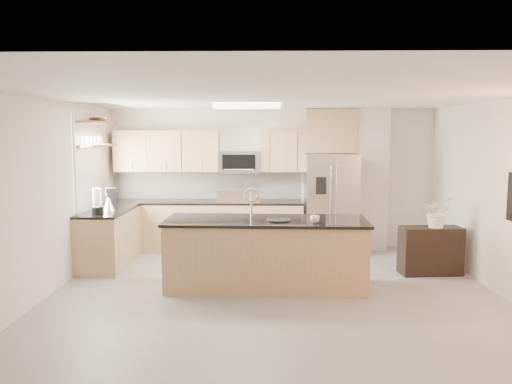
{
  "coord_description": "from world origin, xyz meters",
  "views": [
    {
      "loc": [
        -0.11,
        -6.09,
        2.15
      ],
      "look_at": [
        -0.26,
        1.3,
        1.28
      ],
      "focal_mm": 35.0,
      "sensor_mm": 36.0,
      "label": 1
    }
  ],
  "objects_px": {
    "platter": "(279,220)",
    "credenza": "(430,250)",
    "kettle": "(109,203)",
    "island": "(266,253)",
    "bowl": "(98,119)",
    "refrigerator": "(331,203)",
    "cup": "(315,219)",
    "coffee_maker": "(111,198)",
    "range": "(239,225)",
    "blender": "(97,203)",
    "microwave": "(239,162)",
    "flower_vase": "(438,204)"
  },
  "relations": [
    {
      "from": "platter",
      "to": "credenza",
      "type": "bearing_deg",
      "value": 19.2
    },
    {
      "from": "kettle",
      "to": "island",
      "type": "bearing_deg",
      "value": -21.95
    },
    {
      "from": "bowl",
      "to": "refrigerator",
      "type": "bearing_deg",
      "value": 11.79
    },
    {
      "from": "cup",
      "to": "coffee_maker",
      "type": "distance_m",
      "value": 3.62
    },
    {
      "from": "island",
      "to": "bowl",
      "type": "xyz_separation_m",
      "value": [
        -2.74,
        1.33,
        1.9
      ]
    },
    {
      "from": "range",
      "to": "blender",
      "type": "distance_m",
      "value": 2.67
    },
    {
      "from": "microwave",
      "to": "kettle",
      "type": "xyz_separation_m",
      "value": [
        -2.02,
        -1.3,
        -0.6
      ]
    },
    {
      "from": "cup",
      "to": "range",
      "type": "bearing_deg",
      "value": 114.96
    },
    {
      "from": "bowl",
      "to": "flower_vase",
      "type": "bearing_deg",
      "value": -7.47
    },
    {
      "from": "cup",
      "to": "refrigerator",
      "type": "bearing_deg",
      "value": 77.78
    },
    {
      "from": "refrigerator",
      "to": "coffee_maker",
      "type": "bearing_deg",
      "value": -168.44
    },
    {
      "from": "microwave",
      "to": "cup",
      "type": "xyz_separation_m",
      "value": [
        1.14,
        -2.57,
        -0.62
      ]
    },
    {
      "from": "credenza",
      "to": "refrigerator",
      "type": "bearing_deg",
      "value": 128.22
    },
    {
      "from": "credenza",
      "to": "blender",
      "type": "xyz_separation_m",
      "value": [
        -5.08,
        -0.08,
        0.73
      ]
    },
    {
      "from": "credenza",
      "to": "platter",
      "type": "relative_size",
      "value": 2.72
    },
    {
      "from": "credenza",
      "to": "coffee_maker",
      "type": "bearing_deg",
      "value": 167.57
    },
    {
      "from": "island",
      "to": "flower_vase",
      "type": "relative_size",
      "value": 3.83
    },
    {
      "from": "island",
      "to": "microwave",
      "type": "bearing_deg",
      "value": 103.63
    },
    {
      "from": "credenza",
      "to": "bowl",
      "type": "distance_m",
      "value": 5.67
    },
    {
      "from": "refrigerator",
      "to": "kettle",
      "type": "distance_m",
      "value": 3.86
    },
    {
      "from": "credenza",
      "to": "cup",
      "type": "bearing_deg",
      "value": -157.71
    },
    {
      "from": "microwave",
      "to": "kettle",
      "type": "relative_size",
      "value": 2.95
    },
    {
      "from": "bowl",
      "to": "flower_vase",
      "type": "relative_size",
      "value": 0.5
    },
    {
      "from": "island",
      "to": "credenza",
      "type": "height_order",
      "value": "island"
    },
    {
      "from": "blender",
      "to": "coffee_maker",
      "type": "height_order",
      "value": "blender"
    },
    {
      "from": "range",
      "to": "flower_vase",
      "type": "distance_m",
      "value": 3.5
    },
    {
      "from": "cup",
      "to": "kettle",
      "type": "distance_m",
      "value": 3.41
    },
    {
      "from": "coffee_maker",
      "to": "flower_vase",
      "type": "xyz_separation_m",
      "value": [
        5.17,
        -0.75,
        0.02
      ]
    },
    {
      "from": "island",
      "to": "blender",
      "type": "distance_m",
      "value": 2.71
    },
    {
      "from": "refrigerator",
      "to": "blender",
      "type": "height_order",
      "value": "refrigerator"
    },
    {
      "from": "range",
      "to": "island",
      "type": "distance_m",
      "value": 2.25
    },
    {
      "from": "platter",
      "to": "kettle",
      "type": "bearing_deg",
      "value": 157.27
    },
    {
      "from": "platter",
      "to": "blender",
      "type": "relative_size",
      "value": 0.84
    },
    {
      "from": "island",
      "to": "platter",
      "type": "xyz_separation_m",
      "value": [
        0.17,
        -0.11,
        0.49
      ]
    },
    {
      "from": "microwave",
      "to": "flower_vase",
      "type": "xyz_separation_m",
      "value": [
        3.07,
        -1.68,
        -0.53
      ]
    },
    {
      "from": "bowl",
      "to": "credenza",
      "type": "bearing_deg",
      "value": -6.77
    },
    {
      "from": "island",
      "to": "refrigerator",
      "type": "bearing_deg",
      "value": 63.1
    },
    {
      "from": "flower_vase",
      "to": "blender",
      "type": "bearing_deg",
      "value": -179.98
    },
    {
      "from": "credenza",
      "to": "bowl",
      "type": "bearing_deg",
      "value": 168.3
    },
    {
      "from": "coffee_maker",
      "to": "credenza",
      "type": "bearing_deg",
      "value": -7.5
    },
    {
      "from": "refrigerator",
      "to": "coffee_maker",
      "type": "distance_m",
      "value": 3.84
    },
    {
      "from": "cup",
      "to": "kettle",
      "type": "xyz_separation_m",
      "value": [
        -3.16,
        1.27,
        0.02
      ]
    },
    {
      "from": "blender",
      "to": "bowl",
      "type": "relative_size",
      "value": 1.08
    },
    {
      "from": "kettle",
      "to": "bowl",
      "type": "distance_m",
      "value": 1.4
    },
    {
      "from": "range",
      "to": "island",
      "type": "bearing_deg",
      "value": -77.4
    },
    {
      "from": "island",
      "to": "kettle",
      "type": "bearing_deg",
      "value": 159.73
    },
    {
      "from": "kettle",
      "to": "flower_vase",
      "type": "xyz_separation_m",
      "value": [
        5.1,
        -0.38,
        0.06
      ]
    },
    {
      "from": "range",
      "to": "bowl",
      "type": "xyz_separation_m",
      "value": [
        -2.25,
        -0.86,
        1.91
      ]
    },
    {
      "from": "credenza",
      "to": "island",
      "type": "bearing_deg",
      "value": -169.27
    },
    {
      "from": "refrigerator",
      "to": "island",
      "type": "bearing_deg",
      "value": -118.58
    }
  ]
}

